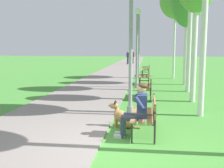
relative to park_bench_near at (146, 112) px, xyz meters
The scene contains 14 objects.
ground_plane 1.25m from the park_bench_near, 119.96° to the right, with size 120.00×120.00×0.00m, color #478E38.
paved_path 23.16m from the park_bench_near, 96.38° to the left, with size 3.28×60.00×0.04m, color gray.
park_bench_near is the anchor object (origin of this frame).
park_bench_mid 4.59m from the park_bench_near, 90.47° to the left, with size 0.55×1.50×0.85m.
park_bench_far 8.69m from the park_bench_near, 90.75° to the left, with size 0.55×1.50×0.85m.
park_bench_furthest 13.52m from the park_bench_near, 90.29° to the left, with size 0.55×1.50×0.85m.
person_seated_on_near_bench 0.39m from the park_bench_near, 126.54° to the right, with size 0.74×0.49×1.25m.
dog_shepherd 0.76m from the park_bench_near, 145.49° to the left, with size 0.83×0.31×0.71m.
lamp_post_near 2.48m from the park_bench_near, 106.74° to the left, with size 0.24×0.24×4.53m.
lamp_post_mid 7.48m from the park_bench_near, 94.19° to the left, with size 0.24×0.24×3.95m.
lamp_post_far 11.76m from the park_bench_near, 92.95° to the left, with size 0.24×0.24×4.45m.
birch_tree_sixth 12.79m from the park_bench_near, 81.90° to the left, with size 2.03×2.12×6.28m.
pedestrian_distant 26.64m from the park_bench_near, 95.18° to the left, with size 0.32×0.22×1.65m.
pedestrian_further_distant 28.18m from the park_bench_near, 93.84° to the left, with size 0.32×0.22×1.65m.
Camera 1 is at (0.58, -5.24, 2.01)m, focal length 43.40 mm.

